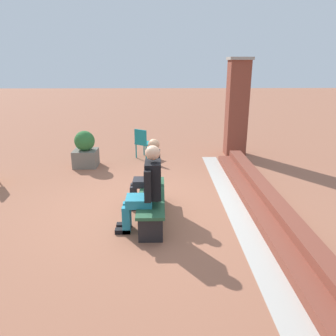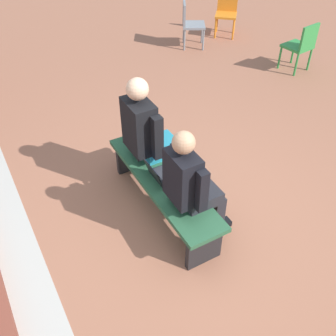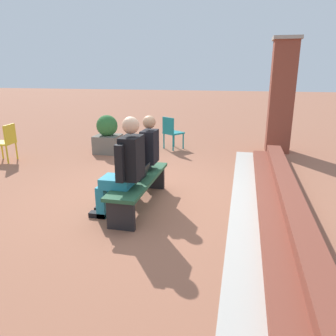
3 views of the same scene
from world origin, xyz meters
name	(u,v)px [view 3 (image 3 of 3)]	position (x,y,z in m)	size (l,w,h in m)	color
ground_plane	(144,197)	(0.00, 0.00, 0.00)	(60.00, 60.00, 0.00)	#9E6047
concrete_strip	(244,215)	(0.34, 1.58, 0.00)	(7.71, 0.40, 0.01)	#B7B2A8
brick_steps	(285,211)	(0.34, 2.13, 0.12)	(6.91, 0.60, 0.30)	brown
brick_pillar_left_of_steps	(281,96)	(-3.82, 2.37, 1.39)	(0.64, 0.64, 2.75)	brown
bench	(139,184)	(0.34, 0.04, 0.35)	(1.80, 0.44, 0.45)	#285638
person_student	(143,154)	(-0.10, -0.03, 0.71)	(0.53, 0.67, 1.32)	#232328
person_adult	(124,166)	(0.76, -0.04, 0.75)	(0.59, 0.74, 1.42)	teal
laptop	(139,175)	(0.36, 0.05, 0.50)	(0.32, 0.29, 0.21)	black
plastic_chair_near_bench_right	(6,140)	(-1.45, -3.66, 0.48)	(0.46, 0.46, 0.84)	gold
plastic_chair_near_bench_left	(171,131)	(-3.46, -0.30, 0.48)	(0.59, 0.59, 0.84)	teal
planter	(108,135)	(-2.73, -1.77, 0.44)	(0.60, 0.60, 0.94)	#6B665B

